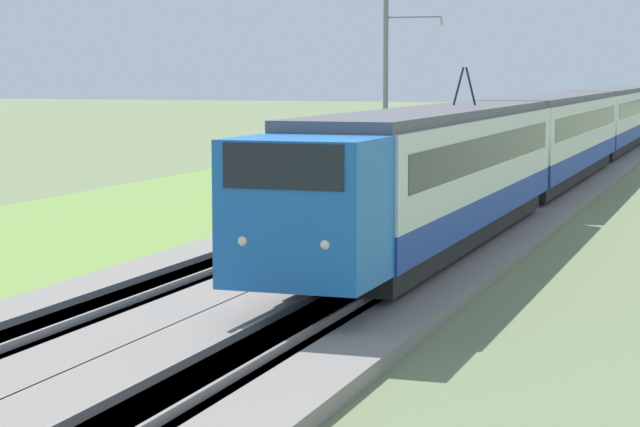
# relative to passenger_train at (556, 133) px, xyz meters

# --- Properties ---
(ballast_main) EXTENTS (240.00, 4.40, 0.30)m
(ballast_main) POSITION_rel_passenger_train_xyz_m (-0.77, 4.36, -2.21)
(ballast_main) COLOR gray
(ballast_main) RESTS_ON ground
(ballast_adjacent) EXTENTS (240.00, 4.40, 0.30)m
(ballast_adjacent) POSITION_rel_passenger_train_xyz_m (-0.77, -0.00, -2.21)
(ballast_adjacent) COLOR gray
(ballast_adjacent) RESTS_ON ground
(track_main) EXTENTS (240.00, 1.57, 0.45)m
(track_main) POSITION_rel_passenger_train_xyz_m (-0.77, 4.36, -2.20)
(track_main) COLOR #4C4238
(track_main) RESTS_ON ground
(track_adjacent) EXTENTS (240.00, 1.57, 0.45)m
(track_adjacent) POSITION_rel_passenger_train_xyz_m (-0.77, -0.00, -2.20)
(track_adjacent) COLOR #4C4238
(track_adjacent) RESTS_ON ground
(grass_verge) EXTENTS (240.00, 13.08, 0.12)m
(grass_verge) POSITION_rel_passenger_train_xyz_m (-0.77, 11.06, -2.30)
(grass_verge) COLOR olive
(grass_verge) RESTS_ON ground
(passenger_train) EXTENTS (64.71, 2.85, 5.04)m
(passenger_train) POSITION_rel_passenger_train_xyz_m (0.00, 0.00, 0.00)
(passenger_train) COLOR blue
(passenger_train) RESTS_ON ground
(catenary_mast_mid) EXTENTS (0.22, 2.56, 8.10)m
(catenary_mast_mid) POSITION_rel_passenger_train_xyz_m (-1.85, 6.92, 1.83)
(catenary_mast_mid) COLOR slate
(catenary_mast_mid) RESTS_ON ground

